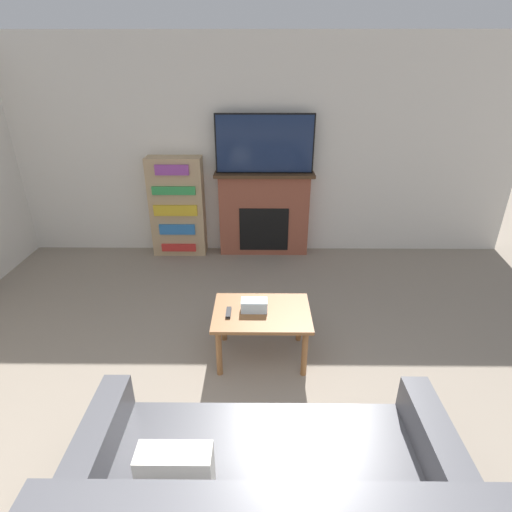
% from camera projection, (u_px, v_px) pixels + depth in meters
% --- Properties ---
extents(wall_back, '(6.93, 0.06, 2.70)m').
position_uv_depth(wall_back, '(247.00, 151.00, 5.07)').
color(wall_back, silver).
rests_on(wall_back, ground_plane).
extents(fireplace, '(1.27, 0.28, 1.10)m').
position_uv_depth(fireplace, '(264.00, 214.00, 5.29)').
color(fireplace, brown).
rests_on(fireplace, ground_plane).
extents(tv, '(1.22, 0.03, 0.72)m').
position_uv_depth(tv, '(265.00, 144.00, 4.88)').
color(tv, black).
rests_on(tv, fireplace).
extents(couch, '(1.94, 0.96, 0.83)m').
position_uv_depth(couch, '(265.00, 500.00, 2.08)').
color(couch, '#4C4C51').
rests_on(couch, ground_plane).
extents(coffee_table, '(0.82, 0.59, 0.47)m').
position_uv_depth(coffee_table, '(262.00, 318.00, 3.38)').
color(coffee_table, brown).
rests_on(coffee_table, ground_plane).
extents(tissue_box, '(0.22, 0.12, 0.10)m').
position_uv_depth(tissue_box, '(254.00, 305.00, 3.34)').
color(tissue_box, silver).
rests_on(tissue_box, coffee_table).
extents(remote_control, '(0.04, 0.15, 0.02)m').
position_uv_depth(remote_control, '(229.00, 313.00, 3.31)').
color(remote_control, black).
rests_on(remote_control, coffee_table).
extents(bookshelf, '(0.70, 0.29, 1.31)m').
position_uv_depth(bookshelf, '(177.00, 207.00, 5.23)').
color(bookshelf, tan).
rests_on(bookshelf, ground_plane).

